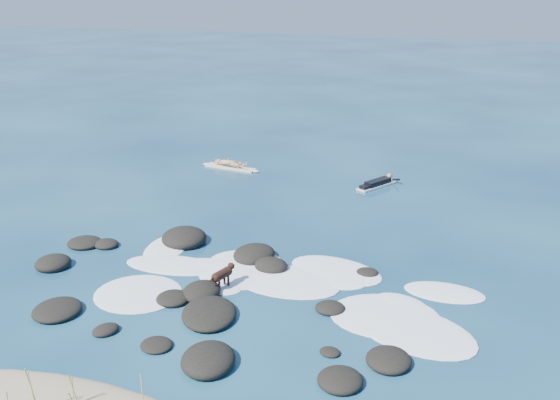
% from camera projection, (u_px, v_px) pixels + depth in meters
% --- Properties ---
extents(ground, '(160.00, 160.00, 0.00)m').
position_uv_depth(ground, '(223.00, 269.00, 18.74)').
color(ground, '#0A2642').
rests_on(ground, ground).
extents(reef_rocks, '(13.80, 7.85, 0.63)m').
position_uv_depth(reef_rocks, '(172.00, 287.00, 17.41)').
color(reef_rocks, black).
rests_on(reef_rocks, ground).
extents(breaking_foam, '(11.02, 5.76, 0.12)m').
position_uv_depth(breaking_foam, '(285.00, 286.00, 17.68)').
color(breaking_foam, white).
rests_on(breaking_foam, ground).
extents(standing_surfer_rig, '(2.97, 0.77, 1.68)m').
position_uv_depth(standing_surfer_rig, '(230.00, 155.00, 28.37)').
color(standing_surfer_rig, beige).
rests_on(standing_surfer_rig, ground).
extents(paddling_surfer_rig, '(1.58, 2.23, 0.41)m').
position_uv_depth(paddling_surfer_rig, '(378.00, 183.00, 26.10)').
color(paddling_surfer_rig, silver).
rests_on(paddling_surfer_rig, ground).
extents(dog, '(0.47, 1.07, 0.69)m').
position_uv_depth(dog, '(223.00, 274.00, 17.38)').
color(dog, black).
rests_on(dog, ground).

